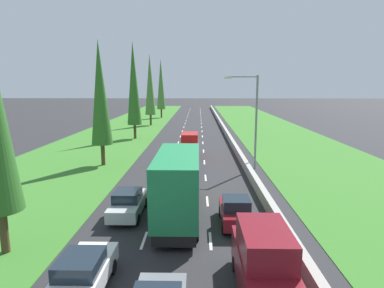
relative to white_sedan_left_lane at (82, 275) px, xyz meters
name	(u,v)px	position (x,y,z in m)	size (l,w,h in m)	color
ground_plane	(192,129)	(3.40, 49.55, -0.81)	(300.00, 300.00, 0.00)	#28282B
grass_verge_left	(125,129)	(-9.25, 49.55, -0.79)	(14.00, 140.00, 0.04)	#387528
grass_verge_right	(269,129)	(17.75, 49.55, -0.79)	(14.00, 140.00, 0.04)	#387528
median_barrier	(223,127)	(9.10, 49.55, -0.39)	(0.44, 120.00, 0.85)	#9E9B93
lane_markings	(192,129)	(3.40, 49.55, -0.81)	(3.64, 116.00, 0.01)	white
white_sedan_left_lane	(82,275)	(0.00, 0.00, 0.00)	(1.82, 4.50, 1.64)	white
silver_sedan_left_lane	(128,203)	(0.13, 7.93, 0.00)	(1.82, 4.50, 1.64)	silver
green_box_truck_centre_lane	(179,183)	(3.32, 7.68, 1.37)	(2.46, 9.40, 4.18)	black
maroon_van_right_lane	(263,261)	(7.00, 0.14, 0.59)	(1.96, 4.90, 2.82)	maroon
maroon_hatchback_right_lane	(235,211)	(6.68, 6.63, 0.02)	(1.74, 3.90, 1.72)	maroon
blue_sedan_centre_lane	(184,166)	(3.25, 17.66, 0.00)	(1.82, 4.50, 1.64)	#1E47B7
red_van_centre_lane	(190,145)	(3.54, 24.81, 0.59)	(1.96, 4.90, 2.82)	red
poplar_tree_second	(100,93)	(-5.20, 21.02, 6.47)	(2.11, 2.11, 12.46)	#4C3823
poplar_tree_third	(134,84)	(-5.18, 38.11, 7.47)	(2.16, 2.16, 14.46)	#4C3823
poplar_tree_fourth	(150,85)	(-5.21, 55.22, 7.34)	(2.15, 2.15, 14.20)	#4C3823
poplar_tree_fifth	(161,84)	(-4.81, 71.25, 7.50)	(2.16, 2.16, 14.52)	#4C3823
street_light_mast	(253,115)	(9.67, 19.81, 4.42)	(3.20, 0.28, 9.00)	gray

